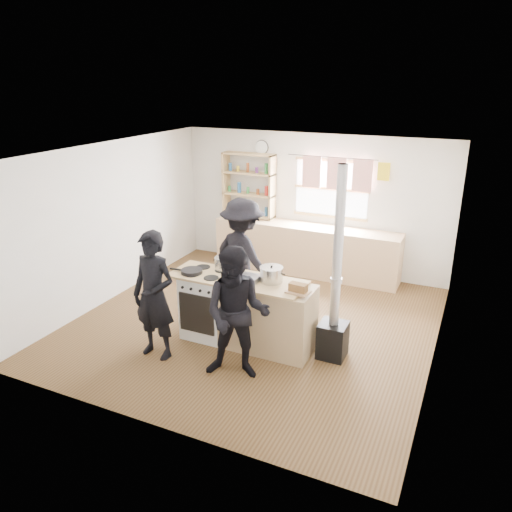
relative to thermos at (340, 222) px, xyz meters
name	(u,v)px	position (x,y,z in m)	size (l,w,h in m)	color
ground	(254,323)	(-0.60, -2.22, -1.05)	(5.00, 5.00, 0.01)	brown
back_counter	(305,249)	(-0.60, 0.00, -0.60)	(3.40, 0.55, 0.90)	tan
shelving_unit	(249,185)	(-1.80, 0.12, 0.46)	(1.00, 0.28, 1.20)	tan
thermos	(340,222)	(0.00, 0.00, 0.00)	(0.10, 0.10, 0.30)	silver
cooking_island	(247,312)	(-0.46, -2.77, -0.58)	(1.97, 0.64, 0.93)	white
skillet_greens	(192,271)	(-1.23, -2.87, -0.09)	(0.32, 0.32, 0.05)	black
roast_tray	(246,277)	(-0.46, -2.78, -0.08)	(0.37, 0.24, 0.07)	silver
stockpot_stove	(224,263)	(-0.90, -2.57, -0.03)	(0.25, 0.25, 0.20)	silver
stockpot_counter	(271,274)	(-0.14, -2.70, -0.02)	(0.30, 0.30, 0.22)	#B7B7B9
bread_board	(298,289)	(0.29, -2.87, -0.07)	(0.30, 0.23, 0.12)	tan
flue_heater	(334,311)	(0.70, -2.63, -0.39)	(0.35, 0.35, 2.50)	black
person_near_left	(154,296)	(-1.38, -3.53, -0.21)	(0.61, 0.40, 1.68)	black
person_near_right	(237,314)	(-0.22, -3.52, -0.23)	(0.80, 0.62, 1.64)	black
person_far	(243,256)	(-0.96, -1.88, -0.16)	(1.14, 0.66, 1.77)	black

